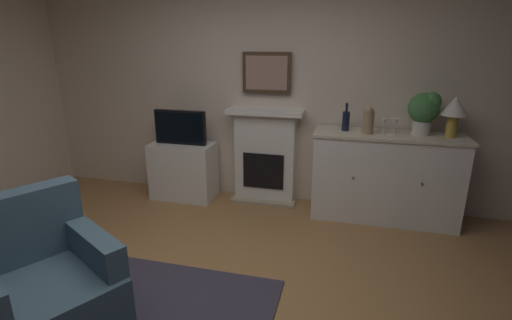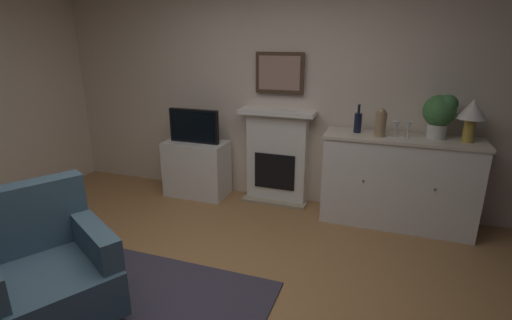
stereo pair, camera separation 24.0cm
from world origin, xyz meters
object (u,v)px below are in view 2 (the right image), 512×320
fireplace_unit (277,156)px  vase_decorative (381,122)px  wine_glass_center (408,126)px  tv_cabinet (197,168)px  framed_picture (280,73)px  sideboard_cabinet (397,181)px  table_lamp (472,112)px  wine_bottle (358,122)px  potted_plant_small (440,112)px  tv_set (194,126)px  potted_plant_fern (8,204)px  wine_glass_left (396,125)px  armchair (45,269)px

fireplace_unit → vase_decorative: size_ratio=3.91×
wine_glass_center → tv_cabinet: wine_glass_center is taller
framed_picture → sideboard_cabinet: 1.71m
table_lamp → wine_bottle: table_lamp is taller
wine_bottle → potted_plant_small: size_ratio=0.67×
vase_decorative → tv_cabinet: 2.22m
tv_set → potted_plant_fern: tv_set is taller
vase_decorative → potted_plant_small: potted_plant_small is taller
tv_cabinet → wine_bottle: bearing=0.8°
tv_set → potted_plant_small: (2.62, 0.05, 0.32)m
sideboard_cabinet → potted_plant_small: bearing=8.4°
table_lamp → tv_set: 2.90m
wine_bottle → potted_plant_small: bearing=0.4°
fireplace_unit → potted_plant_fern: (-2.38, -1.59, -0.29)m
fireplace_unit → potted_plant_fern: bearing=-146.2°
table_lamp → tv_cabinet: bearing=179.7°
fireplace_unit → sideboard_cabinet: 1.35m
wine_glass_left → armchair: bearing=-134.1°
wine_glass_left → vase_decorative: (-0.15, 0.01, 0.02)m
wine_glass_center → potted_plant_fern: (-3.75, -1.38, -0.81)m
wine_bottle → tv_set: size_ratio=0.47×
fireplace_unit → wine_glass_center: size_ratio=6.67×
vase_decorative → potted_plant_fern: 3.84m
sideboard_cabinet → framed_picture: bearing=170.6°
potted_plant_small → sideboard_cabinet: bearing=-171.6°
potted_plant_fern → potted_plant_small: potted_plant_small is taller
wine_bottle → tv_cabinet: bearing=-179.2°
framed_picture → wine_bottle: framed_picture is taller
potted_plant_small → wine_glass_center: bearing=-163.8°
sideboard_cabinet → vase_decorative: bearing=-167.3°
armchair → wine_glass_left: bearing=45.9°
wine_glass_left → tv_set: wine_glass_left is taller
fireplace_unit → table_lamp: table_lamp is taller
wine_bottle → vase_decorative: size_ratio=1.03×
sideboard_cabinet → tv_cabinet: 2.32m
fireplace_unit → tv_cabinet: bearing=-170.6°
framed_picture → wine_bottle: (0.90, -0.18, -0.45)m
wine_bottle → tv_set: 1.88m
wine_glass_center → potted_plant_small: size_ratio=0.38×
table_lamp → sideboard_cabinet: bearing=-180.0°
potted_plant_small → tv_set: bearing=-178.8°
tv_cabinet → potted_plant_fern: size_ratio=1.74×
sideboard_cabinet → potted_plant_small: 0.79m
table_lamp → vase_decorative: 0.80m
sideboard_cabinet → potted_plant_small: (0.31, 0.05, 0.73)m
fireplace_unit → tv_set: fireplace_unit is taller
wine_glass_center → potted_plant_small: 0.31m
wine_bottle → potted_plant_fern: bearing=-156.0°
table_lamp → framed_picture: bearing=173.3°
table_lamp → potted_plant_small: potted_plant_small is taller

